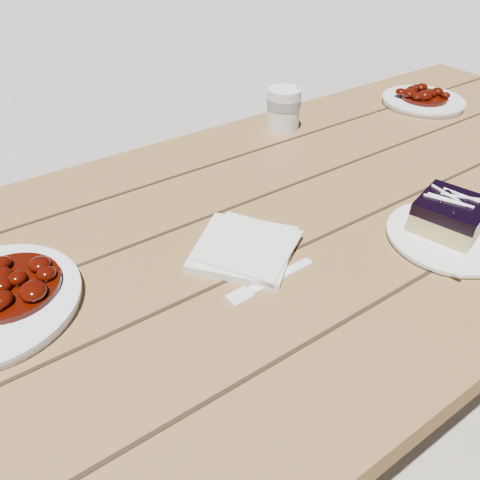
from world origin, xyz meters
TOP-DOWN VIEW (x-y plane):
  - ground at (0.00, 0.00)m, footprint 60.00×60.00m
  - picnic_table at (0.00, -0.00)m, footprint 2.00×1.55m
  - goulash_stew at (-0.42, 0.07)m, footprint 0.14×0.14m
  - dessert_plate at (0.21, -0.20)m, footprint 0.20×0.20m
  - blueberry_cake at (0.22, -0.19)m, footprint 0.13×0.13m
  - fork_dessert at (0.19, -0.26)m, footprint 0.16×0.07m
  - coffee_cup at (0.26, 0.30)m, footprint 0.08×0.08m
  - napkin_stack at (-0.09, -0.04)m, footprint 0.21×0.21m
  - fork_table at (-0.08, -0.12)m, footprint 0.16×0.03m
  - second_plate at (0.66, 0.20)m, footprint 0.21×0.21m
  - second_stew at (0.66, 0.20)m, footprint 0.12×0.12m

SIDE VIEW (x-z plane):
  - ground at x=0.00m, z-range 0.00..0.00m
  - picnic_table at x=0.00m, z-range 0.21..0.96m
  - fork_table at x=-0.08m, z-range 0.75..0.75m
  - dessert_plate at x=0.21m, z-range 0.75..0.76m
  - napkin_stack at x=-0.09m, z-range 0.75..0.76m
  - second_plate at x=0.66m, z-range 0.75..0.77m
  - fork_dessert at x=0.19m, z-range 0.76..0.76m
  - goulash_stew at x=-0.42m, z-range 0.77..0.81m
  - second_stew at x=0.66m, z-range 0.77..0.81m
  - blueberry_cake at x=0.22m, z-range 0.76..0.82m
  - coffee_cup at x=0.26m, z-range 0.75..0.85m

